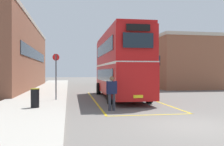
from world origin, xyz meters
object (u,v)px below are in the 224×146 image
pedestrian_boarding (112,91)px  litter_bin (35,98)px  bus_stop_sign (56,72)px  single_deck_bus (114,74)px  double_decker_bus (120,64)px

pedestrian_boarding → litter_bin: bearing=168.1°
pedestrian_boarding → bus_stop_sign: size_ratio=0.58×
bus_stop_sign → pedestrian_boarding: bearing=-55.2°
pedestrian_boarding → bus_stop_sign: 5.18m
single_deck_bus → pedestrian_boarding: (-4.70, -25.21, -0.64)m
pedestrian_boarding → single_deck_bus: bearing=79.4°
single_deck_bus → bus_stop_sign: 22.36m
single_deck_bus → litter_bin: single_deck_bus is taller
double_decker_bus → litter_bin: size_ratio=10.88×
single_deck_bus → pedestrian_boarding: size_ratio=5.00×
double_decker_bus → bus_stop_sign: 4.79m
double_decker_bus → pedestrian_boarding: (-1.58, -5.72, -1.51)m
bus_stop_sign → single_deck_bus: bearing=70.1°
double_decker_bus → pedestrian_boarding: bearing=-105.5°
litter_bin → bus_stop_sign: (0.87, 3.39, 1.28)m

